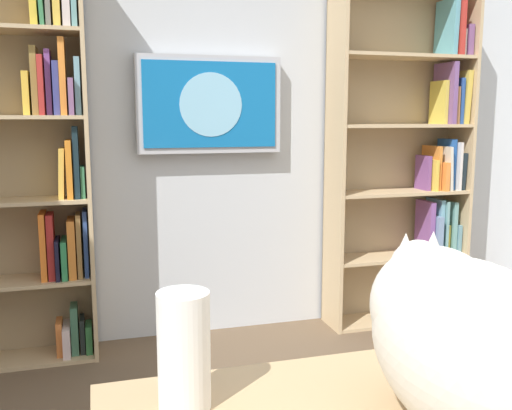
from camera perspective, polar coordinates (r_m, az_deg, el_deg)
The scene contains 6 objects.
wall_back at distance 3.44m, azimuth -3.93°, elevation 9.27°, with size 4.52×0.06×2.70m, color silver.
bookshelf_left at distance 3.77m, azimuth 15.63°, elevation 4.03°, with size 0.91×0.28×2.12m.
bookshelf_right at distance 3.21m, azimuth -21.77°, elevation 4.57°, with size 0.78×0.28×2.21m.
wall_mounted_tv at distance 3.34m, azimuth -4.70°, elevation 10.07°, with size 0.85×0.07×0.56m.
cat at distance 1.17m, azimuth 19.91°, elevation -12.54°, with size 0.31×0.67×0.36m.
paper_towel_roll at distance 1.21m, azimuth -7.31°, elevation -14.39°, with size 0.11×0.11×0.25m, color white.
Camera 1 is at (0.73, 1.13, 1.32)m, focal length 39.53 mm.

